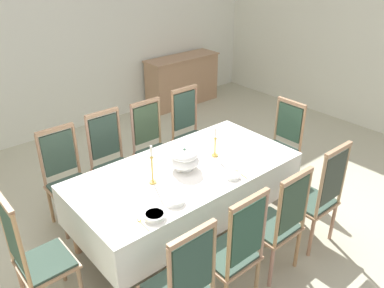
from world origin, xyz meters
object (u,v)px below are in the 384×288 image
at_px(chair_north_d, 190,131).
at_px(bowl_near_left, 232,176).
at_px(candlestick_east, 215,145).
at_px(dining_table, 186,175).
at_px(chair_north_a, 67,178).
at_px(soup_tureen, 184,159).
at_px(chair_south_c, 279,222).
at_px(spoon_primary, 238,172).
at_px(spoon_secondary, 141,222).
at_px(bowl_near_right, 155,215).
at_px(chair_south_b, 234,250).
at_px(bowl_far_left, 175,200).
at_px(chair_north_c, 153,146).
at_px(chair_head_west, 34,256).
at_px(candlestick_west, 152,168).
at_px(chair_south_a, 182,284).
at_px(sideboard, 182,80).
at_px(chair_south_d, 318,195).
at_px(chair_north_b, 112,160).
at_px(chair_head_east, 281,143).

height_order(chair_north_d, bowl_near_left, chair_north_d).
bearing_deg(candlestick_east, dining_table, -180.00).
height_order(chair_north_a, soup_tureen, chair_north_a).
xyz_separation_m(chair_south_c, spoon_primary, (0.06, 0.57, 0.22)).
bearing_deg(spoon_secondary, candlestick_east, 22.88).
relative_size(chair_south_c, bowl_near_right, 6.06).
bearing_deg(chair_south_b, dining_table, 73.10).
bearing_deg(bowl_far_left, dining_table, 41.21).
distance_m(chair_north_c, chair_head_west, 2.06).
height_order(chair_north_a, candlestick_west, candlestick_west).
xyz_separation_m(chair_south_a, sideboard, (3.18, 3.90, -0.12)).
distance_m(chair_south_d, chair_north_d, 1.93).
xyz_separation_m(candlestick_west, spoon_primary, (0.73, -0.39, -0.15)).
xyz_separation_m(soup_tureen, bowl_near_right, (-0.67, -0.44, -0.09)).
bearing_deg(chair_north_a, chair_north_d, -179.92).
xyz_separation_m(spoon_primary, sideboard, (2.01, 3.33, -0.33)).
bearing_deg(soup_tureen, chair_south_d, -47.25).
relative_size(chair_south_a, bowl_near_right, 6.17).
bearing_deg(chair_south_a, dining_table, 49.03).
distance_m(chair_north_b, chair_south_d, 2.25).
bearing_deg(candlestick_east, chair_north_d, 63.44).
relative_size(chair_south_d, chair_head_east, 1.07).
relative_size(chair_north_c, chair_head_west, 0.94).
distance_m(chair_south_b, bowl_far_left, 0.64).
xyz_separation_m(chair_north_a, chair_head_east, (2.37, -0.96, -0.01)).
relative_size(dining_table, chair_north_c, 2.04).
distance_m(soup_tureen, spoon_secondary, 0.90).
xyz_separation_m(chair_head_west, spoon_secondary, (0.74, -0.41, 0.20)).
distance_m(candlestick_east, bowl_near_right, 1.17).
distance_m(chair_north_c, sideboard, 2.86).
xyz_separation_m(chair_north_d, chair_head_east, (0.66, -0.96, -0.02)).
relative_size(chair_north_a, candlestick_west, 2.83).
bearing_deg(candlestick_west, chair_south_a, -114.55).
xyz_separation_m(dining_table, chair_south_d, (0.88, -0.96, -0.13)).
relative_size(chair_north_b, chair_head_east, 1.05).
xyz_separation_m(chair_south_a, chair_head_east, (2.37, 0.96, -0.02)).
distance_m(dining_table, chair_north_b, 1.02).
bearing_deg(chair_south_b, bowl_near_left, 46.12).
distance_m(chair_head_west, candlestick_east, 1.97).
bearing_deg(chair_north_a, chair_head_east, 157.97).
height_order(chair_head_east, candlestick_west, candlestick_west).
relative_size(chair_south_d, chair_head_west, 0.97).
xyz_separation_m(chair_south_b, soup_tureen, (0.28, 0.96, 0.32)).
bearing_deg(spoon_primary, chair_south_c, -88.47).
bearing_deg(chair_south_a, chair_north_a, 90.00).
distance_m(bowl_far_left, spoon_primary, 0.77).
distance_m(chair_north_a, bowl_near_right, 1.43).
distance_m(chair_north_d, spoon_primary, 1.47).
relative_size(dining_table, bowl_far_left, 13.13).
distance_m(chair_north_a, bowl_near_left, 1.76).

